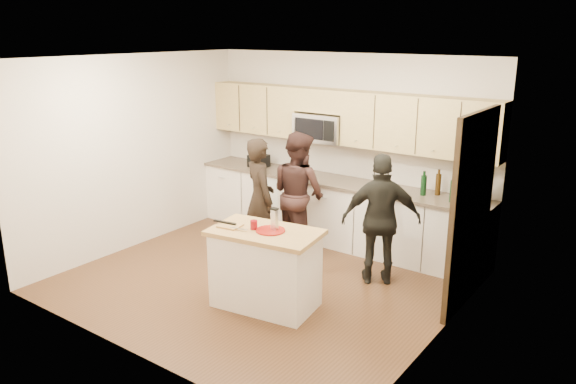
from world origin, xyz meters
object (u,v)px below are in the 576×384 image
Objects in this scene: island at (265,268)px; woman_center at (298,193)px; woman_left at (260,198)px; toaster at (259,161)px; woman_right at (381,220)px.

woman_center is (-0.62, 1.53, 0.40)m from island.
island is 1.51m from woman_left.
woman_left is (0.85, -1.03, -0.21)m from toaster.
woman_left is 1.72m from woman_right.
island is at bearing 27.96° from woman_right.
woman_right reaches higher than island.
woman_center is at bearing -41.63° from woman_right.
toaster is 0.16× the size of woman_center.
woman_right is at bearing -18.13° from toaster.
woman_left is at bearing 65.59° from woman_center.
woman_left is at bearing 122.34° from island.
toaster is at bearing -19.58° from woman_left.
island is 0.78× the size of woman_left.
island is 4.65× the size of toaster.
woman_right is at bearing -175.30° from woman_center.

